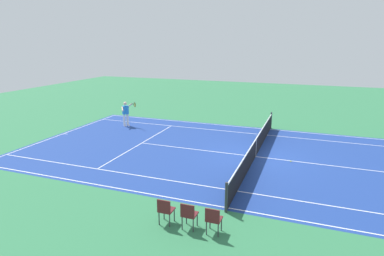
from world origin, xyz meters
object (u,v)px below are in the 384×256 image
spectator_chair_2 (165,209)px  tennis_ball (291,161)px  spectator_chair_0 (213,218)px  spectator_chair_1 (189,214)px  tennis_net (256,147)px  tennis_player_near (126,112)px

spectator_chair_2 → tennis_ball: bearing=-115.0°
spectator_chair_0 → spectator_chair_1: same height
tennis_ball → tennis_net: bearing=-5.1°
tennis_net → spectator_chair_1: bearing=83.6°
tennis_player_near → spectator_chair_2: tennis_player_near is taller
spectator_chair_0 → tennis_player_near: bearing=-48.0°
tennis_ball → spectator_chair_2: bearing=65.0°
spectator_chair_0 → spectator_chair_1: size_ratio=1.00×
tennis_player_near → spectator_chair_0: size_ratio=1.93×
tennis_player_near → tennis_ball: tennis_player_near is taller
tennis_net → spectator_chair_2: (1.58, 7.18, 0.03)m
tennis_net → tennis_ball: bearing=174.9°
tennis_player_near → tennis_ball: (-10.96, 3.21, -0.90)m
tennis_net → spectator_chair_1: size_ratio=13.30×
tennis_net → tennis_ball: (-1.70, 0.15, -0.46)m
tennis_net → spectator_chair_2: size_ratio=13.30×
tennis_net → tennis_player_near: bearing=-18.3°
tennis_player_near → spectator_chair_0: tennis_player_near is taller
tennis_player_near → tennis_net: bearing=161.7°
tennis_net → tennis_player_near: tennis_player_near is taller
spectator_chair_0 → tennis_net: bearing=-90.2°
tennis_net → tennis_player_near: 9.76m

